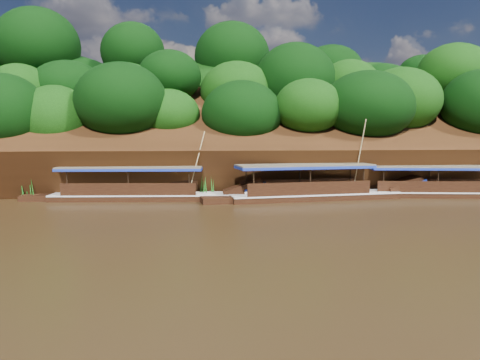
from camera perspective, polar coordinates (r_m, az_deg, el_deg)
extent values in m
plane|color=black|center=(28.96, 9.74, -4.45)|extent=(160.00, 160.00, 0.00)
cube|color=#311B0B|center=(44.15, 4.22, 3.69)|extent=(120.00, 16.12, 13.64)
cube|color=#311B0B|center=(54.24, 2.34, 0.38)|extent=(120.00, 24.00, 12.00)
ellipsoid|color=#0B3909|center=(42.50, -3.55, 3.61)|extent=(18.00, 8.00, 6.40)
ellipsoid|color=#0B3909|center=(51.19, 2.87, 10.36)|extent=(24.00, 11.00, 8.40)
cube|color=black|center=(40.78, 23.50, -1.89)|extent=(13.03, 4.07, 0.90)
cube|color=silver|center=(40.72, 23.52, -1.29)|extent=(13.04, 4.13, 0.10)
cube|color=#4E4737|center=(40.26, 22.57, 1.52)|extent=(10.32, 3.99, 0.12)
cube|color=#18309E|center=(40.27, 22.56, 1.35)|extent=(10.32, 3.99, 0.18)
cube|color=black|center=(36.29, 9.09, -2.37)|extent=(13.43, 4.11, 0.99)
cube|color=silver|center=(36.23, 9.10, -1.63)|extent=(13.44, 4.19, 0.11)
cube|color=black|center=(39.62, 19.11, -0.81)|extent=(3.35, 2.21, 1.86)
cube|color=#18309E|center=(40.04, 20.13, -0.31)|extent=(1.86, 2.09, 0.68)
cube|color=#AF131B|center=(40.08, 20.11, -0.84)|extent=(1.86, 2.09, 0.68)
cube|color=#4E4737|center=(35.71, 7.93, 1.80)|extent=(10.63, 4.10, 0.13)
cube|color=#18309E|center=(35.72, 7.93, 1.59)|extent=(10.63, 4.10, 0.20)
cylinder|color=tan|center=(36.78, 14.34, 2.84)|extent=(0.76, 0.71, 5.61)
cube|color=black|center=(36.39, -11.76, -2.40)|extent=(13.83, 3.31, 0.93)
cube|color=silver|center=(36.33, -11.78, -1.70)|extent=(13.84, 3.38, 0.10)
cube|color=black|center=(35.74, 0.47, -1.25)|extent=(3.34, 1.95, 1.84)
cube|color=#18309E|center=(35.74, 1.84, -0.75)|extent=(1.81, 1.90, 0.69)
cube|color=#AF131B|center=(35.78, 1.84, -1.31)|extent=(1.81, 1.90, 0.69)
cube|color=#4E4737|center=(36.28, -13.17, 1.52)|extent=(10.89, 3.43, 0.12)
cube|color=#18309E|center=(36.29, -13.17, 1.32)|extent=(10.89, 3.43, 0.19)
cylinder|color=tan|center=(35.38, -5.28, 2.22)|extent=(1.31, 1.27, 4.63)
cone|color=#1B6419|center=(39.37, -24.73, -0.91)|extent=(1.50, 1.50, 1.76)
cone|color=#1B6419|center=(38.05, -15.36, -0.76)|extent=(1.50, 1.50, 1.81)
cone|color=#1B6419|center=(36.65, -4.19, -0.97)|extent=(1.50, 1.50, 1.60)
cone|color=#1B6419|center=(37.69, 7.03, -0.87)|extent=(1.50, 1.50, 1.52)
cone|color=#1B6419|center=(40.23, 14.36, -0.31)|extent=(1.50, 1.50, 1.92)
cone|color=#1B6419|center=(42.87, 23.42, -0.34)|extent=(1.50, 1.50, 1.77)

